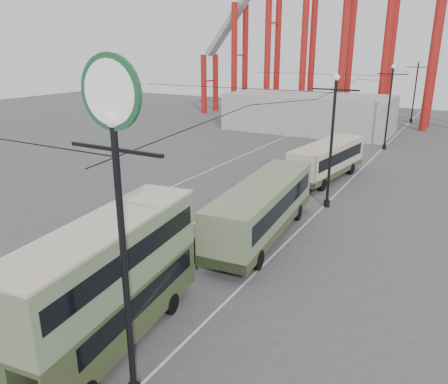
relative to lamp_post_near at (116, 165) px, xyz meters
The scene contains 11 objects.
ground 10.11m from the lamp_post_near, 151.82° to the left, with size 160.00×160.00×0.00m, color #4A4A4C.
road_markings 24.87m from the lamp_post_near, 105.88° to the left, with size 12.52×120.00×0.01m.
lamp_post_near is the anchor object (origin of this frame).
lamp_post_mid 21.24m from the lamp_post_near, 90.00° to the left, with size 3.20×0.44×9.32m.
lamp_post_far 43.12m from the lamp_post_near, 90.00° to the left, with size 3.20×0.44×9.32m.
lamp_post_distant 65.08m from the lamp_post_near, 90.00° to the left, with size 3.20×0.44×9.32m.
fairground_shed 51.61m from the lamp_post_near, 103.06° to the left, with size 22.00×10.00×5.00m, color gray.
double_decker_bus 5.93m from the lamp_post_near, 144.54° to the left, with size 3.51×9.55×5.01m.
single_decker_green 15.18m from the lamp_post_near, 97.56° to the left, with size 3.76×12.14×3.38m.
single_decker_cream 28.61m from the lamp_post_near, 94.44° to the left, with size 3.85×10.45×3.17m.
pedestrian 11.34m from the lamp_post_near, 110.97° to the left, with size 0.65×0.43×1.79m, color black.
Camera 1 is at (13.80, -11.53, 10.86)m, focal length 35.00 mm.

